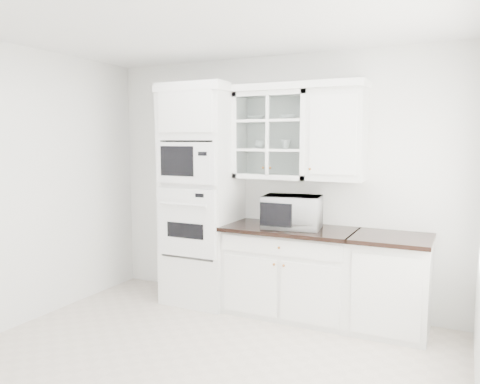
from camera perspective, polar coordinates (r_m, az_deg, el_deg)
The scene contains 13 objects.
ground at distance 3.97m, azimuth -5.70°, elevation -20.60°, with size 4.00×3.50×0.01m, color beige.
room_shell at distance 3.91m, azimuth -2.67°, elevation 6.03°, with size 4.00×3.50×2.70m.
oven_column at distance 5.17m, azimuth -4.70°, elevation -0.36°, with size 0.76×0.68×2.40m.
base_cabinet_run at distance 4.91m, azimuth 6.11°, elevation -9.51°, with size 1.32×0.67×0.92m.
extra_base_cabinet at distance 4.69m, azimuth 17.90°, elevation -10.56°, with size 0.72×0.67×0.92m.
upper_cabinet_glass at distance 4.94m, azimuth 4.10°, elevation 6.89°, with size 0.80×0.33×0.90m.
upper_cabinet_solid at distance 4.73m, azimuth 11.76°, elevation 6.80°, with size 0.55×0.33×0.90m, color white.
crown_molding at distance 4.99m, azimuth 2.88°, elevation 12.48°, with size 2.14×0.38×0.07m, color white.
countertop_microwave at distance 4.74m, azimuth 6.42°, elevation -2.39°, with size 0.57×0.47×0.33m, color white.
bowl_a at distance 5.05m, azimuth 1.93°, elevation 8.98°, with size 0.19×0.19×0.05m, color white.
bowl_b at distance 4.89m, azimuth 5.83°, elevation 9.07°, with size 0.17×0.17×0.05m, color white.
cup_a at distance 5.01m, azimuth 2.47°, elevation 5.80°, with size 0.11×0.11×0.09m, color white.
cup_b at distance 4.90m, azimuth 5.64°, elevation 5.82°, with size 0.11×0.11×0.10m, color white.
Camera 1 is at (1.87, -3.00, 1.80)m, focal length 35.00 mm.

